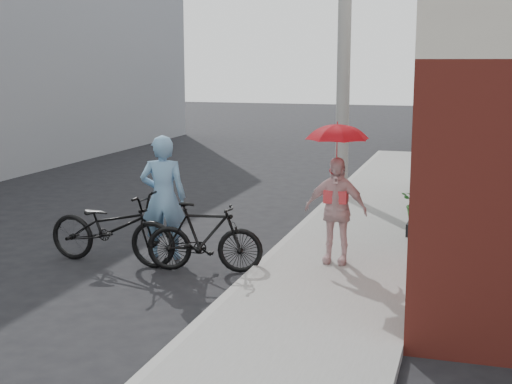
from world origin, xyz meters
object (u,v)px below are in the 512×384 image
at_px(bike_left, 112,228).
at_px(planter, 419,229).
at_px(officer, 163,197).
at_px(utility_pole, 344,35).
at_px(bike_right, 204,237).
at_px(kimono_woman, 336,210).

bearing_deg(bike_left, planter, -56.55).
bearing_deg(officer, utility_pole, -122.94).
height_order(bike_left, bike_right, bike_left).
height_order(officer, planter, officer).
relative_size(officer, bike_right, 1.13).
bearing_deg(utility_pole, bike_right, -98.98).
bearing_deg(bike_right, officer, 50.46).
bearing_deg(planter, utility_pole, 120.59).
height_order(officer, bike_right, officer).
relative_size(utility_pole, bike_left, 3.39).
bearing_deg(officer, bike_left, 23.81).
bearing_deg(planter, bike_right, -137.36).
xyz_separation_m(utility_pole, planter, (1.90, -3.21, -3.27)).
height_order(bike_right, kimono_woman, kimono_woman).
height_order(bike_left, planter, bike_left).
xyz_separation_m(bike_left, planter, (4.28, 2.60, -0.32)).
bearing_deg(officer, planter, -164.69).
xyz_separation_m(bike_right, planter, (2.82, 2.60, -0.28)).
bearing_deg(planter, bike_left, -148.77).
height_order(bike_right, planter, bike_right).
bearing_deg(bike_left, utility_pole, -20.07).
bearing_deg(bike_right, kimono_woman, -80.46).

